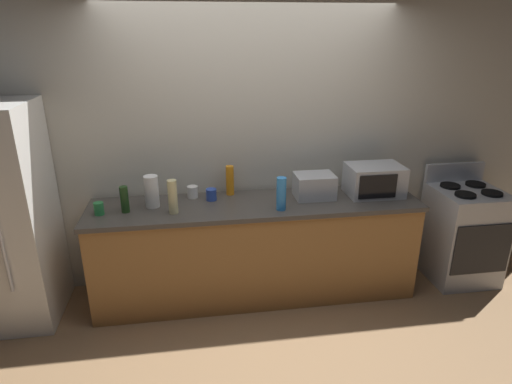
{
  "coord_description": "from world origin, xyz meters",
  "views": [
    {
      "loc": [
        -0.52,
        -3.0,
        2.3
      ],
      "look_at": [
        0.0,
        0.4,
        1.0
      ],
      "focal_mm": 30.44,
      "sensor_mm": 36.0,
      "label": 1
    }
  ],
  "objects_px": {
    "stove_range": "(462,234)",
    "paper_towel_roll": "(152,192)",
    "bottle_hand_soap": "(173,197)",
    "mug_white": "(193,192)",
    "refrigerator": "(0,218)",
    "bottle_dish_soap": "(230,180)",
    "microwave": "(374,180)",
    "mug_green": "(99,209)",
    "mug_blue": "(211,195)",
    "toaster_oven": "(314,186)",
    "bottle_wine": "(125,199)",
    "bottle_spray_cleaner": "(281,194)"
  },
  "relations": [
    {
      "from": "stove_range",
      "to": "paper_towel_roll",
      "type": "height_order",
      "value": "paper_towel_roll"
    },
    {
      "from": "paper_towel_roll",
      "to": "mug_blue",
      "type": "bearing_deg",
      "value": 8.77
    },
    {
      "from": "refrigerator",
      "to": "paper_towel_roll",
      "type": "relative_size",
      "value": 6.67
    },
    {
      "from": "mug_white",
      "to": "microwave",
      "type": "bearing_deg",
      "value": -5.87
    },
    {
      "from": "bottle_hand_soap",
      "to": "paper_towel_roll",
      "type": "bearing_deg",
      "value": 137.91
    },
    {
      "from": "refrigerator",
      "to": "mug_white",
      "type": "xyz_separation_m",
      "value": [
        1.52,
        0.21,
        0.05
      ]
    },
    {
      "from": "mug_green",
      "to": "bottle_dish_soap",
      "type": "bearing_deg",
      "value": 15.15
    },
    {
      "from": "mug_blue",
      "to": "microwave",
      "type": "bearing_deg",
      "value": -3.11
    },
    {
      "from": "toaster_oven",
      "to": "bottle_wine",
      "type": "relative_size",
      "value": 1.55
    },
    {
      "from": "refrigerator",
      "to": "mug_green",
      "type": "xyz_separation_m",
      "value": [
        0.77,
        -0.05,
        0.05
      ]
    },
    {
      "from": "bottle_wine",
      "to": "bottle_spray_cleaner",
      "type": "bearing_deg",
      "value": -6.28
    },
    {
      "from": "stove_range",
      "to": "toaster_oven",
      "type": "bearing_deg",
      "value": 177.66
    },
    {
      "from": "bottle_dish_soap",
      "to": "mug_green",
      "type": "relative_size",
      "value": 2.6
    },
    {
      "from": "refrigerator",
      "to": "bottle_dish_soap",
      "type": "distance_m",
      "value": 1.87
    },
    {
      "from": "refrigerator",
      "to": "toaster_oven",
      "type": "bearing_deg",
      "value": 1.34
    },
    {
      "from": "refrigerator",
      "to": "bottle_dish_soap",
      "type": "height_order",
      "value": "refrigerator"
    },
    {
      "from": "toaster_oven",
      "to": "refrigerator",
      "type": "bearing_deg",
      "value": -178.66
    },
    {
      "from": "bottle_hand_soap",
      "to": "mug_white",
      "type": "xyz_separation_m",
      "value": [
        0.16,
        0.32,
        -0.09
      ]
    },
    {
      "from": "stove_range",
      "to": "paper_towel_roll",
      "type": "distance_m",
      "value": 2.92
    },
    {
      "from": "microwave",
      "to": "bottle_dish_soap",
      "type": "xyz_separation_m",
      "value": [
        -1.27,
        0.19,
        -0.0
      ]
    },
    {
      "from": "microwave",
      "to": "bottle_wine",
      "type": "xyz_separation_m",
      "value": [
        -2.15,
        -0.08,
        -0.03
      ]
    },
    {
      "from": "mug_green",
      "to": "bottle_hand_soap",
      "type": "bearing_deg",
      "value": -5.37
    },
    {
      "from": "mug_green",
      "to": "mug_white",
      "type": "xyz_separation_m",
      "value": [
        0.75,
        0.27,
        0.0
      ]
    },
    {
      "from": "bottle_wine",
      "to": "mug_white",
      "type": "xyz_separation_m",
      "value": [
        0.54,
        0.25,
        -0.06
      ]
    },
    {
      "from": "microwave",
      "to": "mug_green",
      "type": "height_order",
      "value": "microwave"
    },
    {
      "from": "toaster_oven",
      "to": "paper_towel_roll",
      "type": "distance_m",
      "value": 1.39
    },
    {
      "from": "bottle_wine",
      "to": "mug_green",
      "type": "bearing_deg",
      "value": -174.54
    },
    {
      "from": "refrigerator",
      "to": "bottle_wine",
      "type": "relative_size",
      "value": 8.19
    },
    {
      "from": "stove_range",
      "to": "refrigerator",
      "type": "bearing_deg",
      "value": -180.0
    },
    {
      "from": "refrigerator",
      "to": "toaster_oven",
      "type": "distance_m",
      "value": 2.58
    },
    {
      "from": "stove_range",
      "to": "bottle_dish_soap",
      "type": "distance_m",
      "value": 2.28
    },
    {
      "from": "stove_range",
      "to": "mug_blue",
      "type": "bearing_deg",
      "value": 176.95
    },
    {
      "from": "microwave",
      "to": "bottle_hand_soap",
      "type": "xyz_separation_m",
      "value": [
        -1.76,
        -0.16,
        0.0
      ]
    },
    {
      "from": "refrigerator",
      "to": "bottle_wine",
      "type": "height_order",
      "value": "refrigerator"
    },
    {
      "from": "stove_range",
      "to": "mug_green",
      "type": "bearing_deg",
      "value": -179.06
    },
    {
      "from": "mug_blue",
      "to": "paper_towel_roll",
      "type": "bearing_deg",
      "value": -171.23
    },
    {
      "from": "stove_range",
      "to": "bottle_spray_cleaner",
      "type": "distance_m",
      "value": 1.92
    },
    {
      "from": "microwave",
      "to": "bottle_wine",
      "type": "distance_m",
      "value": 2.15
    },
    {
      "from": "toaster_oven",
      "to": "bottle_spray_cleaner",
      "type": "xyz_separation_m",
      "value": [
        -0.34,
        -0.23,
        0.03
      ]
    },
    {
      "from": "bottle_spray_cleaner",
      "to": "mug_white",
      "type": "relative_size",
      "value": 2.68
    },
    {
      "from": "bottle_hand_soap",
      "to": "mug_white",
      "type": "distance_m",
      "value": 0.37
    },
    {
      "from": "refrigerator",
      "to": "bottle_spray_cleaner",
      "type": "bearing_deg",
      "value": -4.43
    },
    {
      "from": "toaster_oven",
      "to": "bottle_hand_soap",
      "type": "relative_size",
      "value": 1.22
    },
    {
      "from": "bottle_wine",
      "to": "refrigerator",
      "type": "bearing_deg",
      "value": 177.98
    },
    {
      "from": "bottle_dish_soap",
      "to": "mug_green",
      "type": "distance_m",
      "value": 1.12
    },
    {
      "from": "bottle_wine",
      "to": "mug_white",
      "type": "distance_m",
      "value": 0.6
    },
    {
      "from": "microwave",
      "to": "mug_blue",
      "type": "bearing_deg",
      "value": 176.89
    },
    {
      "from": "bottle_hand_soap",
      "to": "mug_green",
      "type": "xyz_separation_m",
      "value": [
        -0.59,
        0.06,
        -0.09
      ]
    },
    {
      "from": "mug_white",
      "to": "bottle_dish_soap",
      "type": "bearing_deg",
      "value": 4.42
    },
    {
      "from": "toaster_oven",
      "to": "bottle_wine",
      "type": "xyz_separation_m",
      "value": [
        -1.6,
        -0.09,
        0.0
      ]
    }
  ]
}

